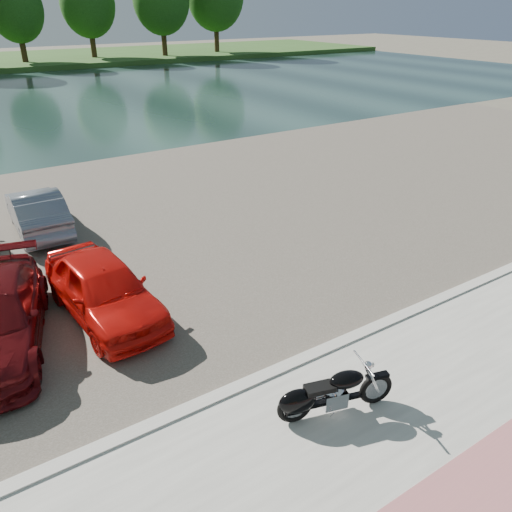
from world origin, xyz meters
The scene contains 9 objects.
ground centered at (0.00, 0.00, 0.00)m, with size 200.00×200.00×0.00m, color #595447.
promenade centered at (0.00, -1.00, 0.05)m, with size 60.00×6.00×0.10m, color #A1A098.
pink_path centered at (0.00, -2.50, 0.10)m, with size 60.00×2.00×0.01m, color #AB6067.
kerb centered at (0.00, 2.00, 0.07)m, with size 60.00×0.30×0.14m, color #A1A098.
parking_lot centered at (0.00, 11.00, 0.02)m, with size 60.00×18.00×0.04m, color #48443A.
river centered at (0.00, 40.00, 0.00)m, with size 120.00×40.00×0.00m, color #1B302E.
motorcycle centered at (-1.08, 0.50, 0.56)m, with size 2.28×0.97×1.05m.
car_4 centered at (-3.39, 6.11, 0.80)m, with size 1.78×4.44×1.51m, color red.
car_9 centered at (-3.63, 12.43, 0.76)m, with size 1.52×4.37×1.44m, color slate.
Camera 1 is at (-5.97, -4.68, 6.97)m, focal length 35.00 mm.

